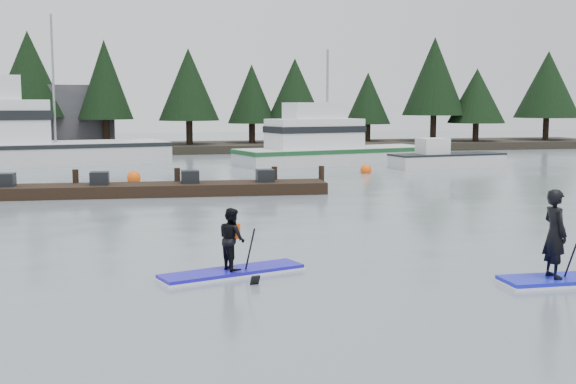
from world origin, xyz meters
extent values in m
plane|color=slate|center=(0.00, 0.00, 0.00)|extent=(160.00, 160.00, 0.00)
cube|color=#2D281E|center=(0.00, 42.00, 0.30)|extent=(70.00, 8.00, 0.60)
cube|color=silver|center=(-10.66, 31.58, 0.12)|extent=(18.30, 8.40, 2.36)
cube|color=silver|center=(8.18, 28.40, 0.09)|extent=(12.78, 6.42, 1.76)
cube|color=white|center=(6.75, 28.04, 1.84)|extent=(5.98, 3.81, 1.76)
cylinder|color=gray|center=(7.58, 28.25, 3.90)|extent=(0.14, 0.14, 5.86)
cube|color=silver|center=(13.62, 24.36, 0.39)|extent=(6.91, 2.97, 0.78)
cube|color=black|center=(-3.41, 15.03, 0.23)|extent=(13.89, 2.70, 0.46)
sphere|color=#FF580C|center=(7.90, 21.98, 0.00)|extent=(0.60, 0.60, 0.60)
sphere|color=#FF580C|center=(11.59, 25.33, 0.00)|extent=(0.64, 0.64, 0.64)
sphere|color=#FF580C|center=(-4.02, 20.60, 0.00)|extent=(0.64, 0.64, 0.64)
cube|color=#1913B7|center=(-2.36, 1.01, 0.06)|extent=(3.18, 1.67, 0.12)
imported|color=black|center=(-2.36, 1.01, 0.77)|extent=(0.66, 0.76, 1.31)
cube|color=#FF5A15|center=(-2.36, 1.01, 0.93)|extent=(0.35, 0.28, 0.32)
cylinder|color=black|center=(-2.06, 0.88, 0.31)|extent=(0.19, 0.89, 1.51)
imported|color=black|center=(3.76, -1.19, 1.01)|extent=(0.44, 0.65, 1.77)
cylinder|color=black|center=(4.00, -1.41, 0.58)|extent=(0.19, 0.98, 1.67)
camera|label=1|loc=(-4.56, -13.68, 3.54)|focal=45.00mm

